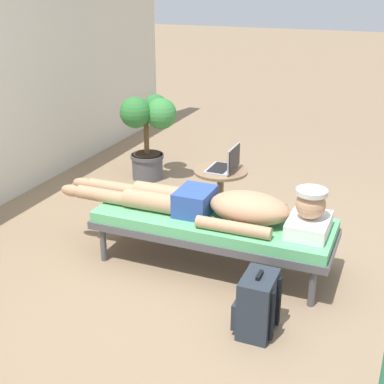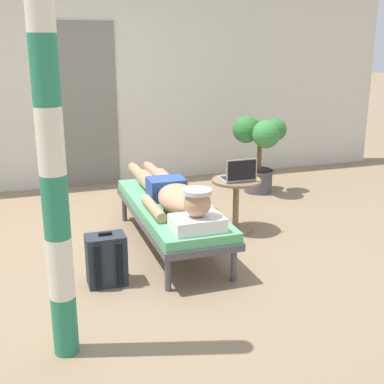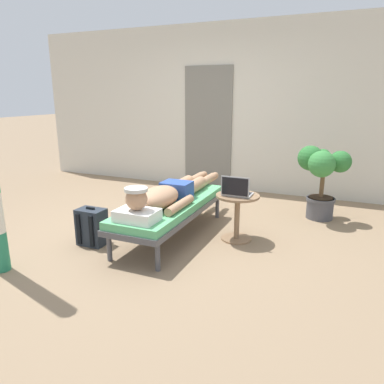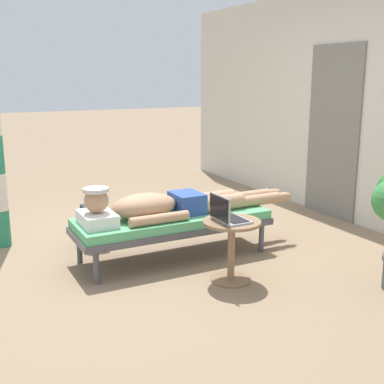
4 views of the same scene
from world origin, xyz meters
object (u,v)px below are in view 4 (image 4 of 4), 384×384
Objects in this scene: lounge_chair at (173,222)px; laptop at (227,215)px; person_reclining at (168,205)px; backpack at (95,226)px; side_table at (231,240)px.

laptop reaches higher than lounge_chair.
person_reclining is (0.00, -0.05, 0.17)m from lounge_chair.
backpack reaches higher than lounge_chair.
side_table is (0.72, 0.20, 0.01)m from lounge_chair.
lounge_chair is 3.53× the size of side_table.
person_reclining reaches higher than backpack.
lounge_chair is at bearing 38.89° from backpack.
person_reclining is 0.75m from laptop.
laptop reaches higher than side_table.
person_reclining is 4.15× the size of side_table.
backpack is at bearing -153.57° from laptop.
side_table is at bearing 18.94° from person_reclining.
laptop reaches higher than backpack.
side_table reaches higher than backpack.
backpack is at bearing -141.11° from lounge_chair.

